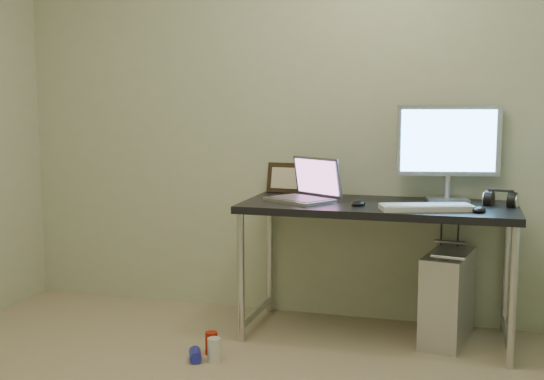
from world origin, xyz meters
The scene contains 16 objects.
wall_back centered at (0.00, 1.75, 1.25)m, with size 3.50×0.02×2.50m, color beige.
desk centered at (0.58, 1.43, 0.66)m, with size 1.47×0.64×0.75m.
tower_computer centered at (0.96, 1.47, 0.25)m, with size 0.29×0.50×0.52m.
cable_a centered at (0.91, 1.70, 0.40)m, with size 0.01×0.01×0.70m, color black.
cable_b centered at (1.00, 1.68, 0.38)m, with size 0.01×0.01×0.72m, color black.
can_red centered at (-0.20, 0.93, 0.06)m, with size 0.06×0.06×0.12m, color #B51A06.
can_white centered at (-0.15, 0.83, 0.06)m, with size 0.07×0.07×0.12m, color silver.
can_blue centered at (-0.25, 0.82, 0.03)m, with size 0.06×0.06×0.11m, color #2229B5.
laptop centered at (0.18, 1.43, 0.81)m, with size 0.45×0.43×0.24m.
monitor centered at (0.94, 1.65, 1.06)m, with size 0.56×0.21×0.53m.
keyboard centered at (0.85, 1.27, 0.76)m, with size 0.46×0.15×0.03m, color white.
mouse_right centered at (1.10, 1.28, 0.77)m, with size 0.07×0.10×0.04m, color black.
mouse_left centered at (0.49, 1.33, 0.77)m, with size 0.07×0.11×0.04m, color black.
headphones centered at (1.22, 1.52, 0.78)m, with size 0.19×0.11×0.11m.
picture_frame centered at (-0.02, 1.73, 0.84)m, with size 0.23×0.03×0.18m, color black.
webcam centered at (0.21, 1.72, 0.85)m, with size 0.05×0.04×0.13m.
Camera 1 is at (1.03, -2.25, 1.30)m, focal length 45.00 mm.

